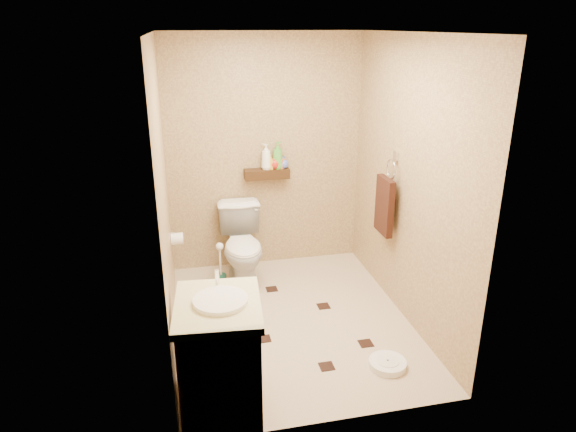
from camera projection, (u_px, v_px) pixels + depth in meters
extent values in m
plane|color=#C8AF92|center=(292.00, 321.00, 4.53)|extent=(2.50, 2.50, 0.00)
cube|color=tan|center=(265.00, 155.00, 5.25)|extent=(2.00, 0.04, 2.40)
cube|color=tan|center=(340.00, 256.00, 2.96)|extent=(2.00, 0.04, 2.40)
cube|color=tan|center=(164.00, 200.00, 3.91)|extent=(0.04, 2.50, 2.40)
cube|color=tan|center=(408.00, 183.00, 4.31)|extent=(0.04, 2.50, 2.40)
cube|color=silver|center=(293.00, 32.00, 3.69)|extent=(2.00, 2.50, 0.02)
cube|color=#381F0F|center=(267.00, 174.00, 5.24)|extent=(0.46, 0.14, 0.10)
cube|color=black|center=(264.00, 339.00, 4.26)|extent=(0.11, 0.11, 0.01)
cube|color=black|center=(324.00, 306.00, 4.75)|extent=(0.11, 0.11, 0.01)
cube|color=black|center=(327.00, 366.00, 3.92)|extent=(0.11, 0.11, 0.01)
cube|color=black|center=(229.00, 298.00, 4.89)|extent=(0.11, 0.11, 0.01)
cube|color=black|center=(366.00, 343.00, 4.20)|extent=(0.11, 0.11, 0.01)
cube|color=black|center=(272.00, 289.00, 5.06)|extent=(0.11, 0.11, 0.01)
imported|color=white|center=(243.00, 246.00, 5.09)|extent=(0.44, 0.76, 0.77)
cube|color=brown|center=(221.00, 359.00, 3.39)|extent=(0.56, 0.66, 0.76)
cube|color=beige|center=(218.00, 306.00, 3.24)|extent=(0.60, 0.70, 0.05)
cylinder|color=white|center=(221.00, 302.00, 3.24)|extent=(0.35, 0.35, 0.05)
cylinder|color=silver|center=(217.00, 278.00, 3.41)|extent=(0.03, 0.03, 0.12)
cylinder|color=white|center=(387.00, 364.00, 3.91)|extent=(0.29, 0.29, 0.05)
cylinder|color=white|center=(388.00, 361.00, 3.90)|extent=(0.17, 0.17, 0.01)
cylinder|color=#186258|center=(221.00, 280.00, 5.13)|extent=(0.11, 0.11, 0.11)
cylinder|color=white|center=(220.00, 261.00, 5.05)|extent=(0.02, 0.02, 0.32)
sphere|color=white|center=(220.00, 247.00, 5.00)|extent=(0.08, 0.08, 0.08)
cube|color=silver|center=(396.00, 156.00, 4.47)|extent=(0.03, 0.06, 0.08)
torus|color=silver|center=(391.00, 169.00, 4.50)|extent=(0.02, 0.19, 0.19)
cube|color=#381B10|center=(384.00, 206.00, 4.62)|extent=(0.06, 0.30, 0.52)
cylinder|color=white|center=(177.00, 239.00, 4.72)|extent=(0.11, 0.11, 0.11)
cylinder|color=silver|center=(172.00, 233.00, 4.69)|extent=(0.04, 0.02, 0.02)
imported|color=white|center=(266.00, 157.00, 5.18)|extent=(0.14, 0.14, 0.26)
imported|color=gold|center=(271.00, 161.00, 5.20)|extent=(0.10, 0.10, 0.15)
imported|color=red|center=(275.00, 161.00, 5.21)|extent=(0.17, 0.17, 0.15)
imported|color=green|center=(278.00, 155.00, 5.20)|extent=(0.14, 0.14, 0.28)
imported|color=#C36F41|center=(281.00, 161.00, 5.22)|extent=(0.10, 0.10, 0.16)
imported|color=#5065C9|center=(284.00, 162.00, 5.23)|extent=(0.11, 0.11, 0.13)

